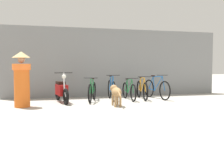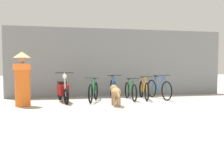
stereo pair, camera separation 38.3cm
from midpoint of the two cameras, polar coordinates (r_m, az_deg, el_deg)
name	(u,v)px [view 1 (the left image)]	position (r m, az deg, el deg)	size (l,w,h in m)	color
ground_plane	(152,110)	(7.33, 7.29, -5.59)	(60.00, 60.00, 0.00)	#ADA89E
shop_wall_back	(116,63)	(10.67, -0.05, 4.63)	(8.87, 0.20, 2.70)	slate
bicycle_0	(92,92)	(9.04, -5.55, -1.64)	(0.62, 1.55, 0.83)	black
bicycle_1	(112,90)	(9.34, -1.28, -1.22)	(0.46, 1.71, 0.91)	black
bicycle_2	(129,91)	(9.39, 2.54, -1.49)	(0.46, 1.64, 0.80)	black
bicycle_3	(142,90)	(9.64, 5.41, -1.25)	(0.46, 1.72, 0.85)	black
bicycle_4	(156,89)	(9.87, 8.56, -1.04)	(0.46, 1.78, 0.90)	black
motorcycle	(62,91)	(8.92, -12.15, -1.41)	(0.58, 1.75, 1.01)	black
stray_dog	(116,92)	(7.94, -0.53, -1.73)	(0.32, 1.11, 0.63)	#997247
person_in_robes	(22,78)	(8.18, -20.34, 1.20)	(0.74, 0.74, 1.63)	orange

